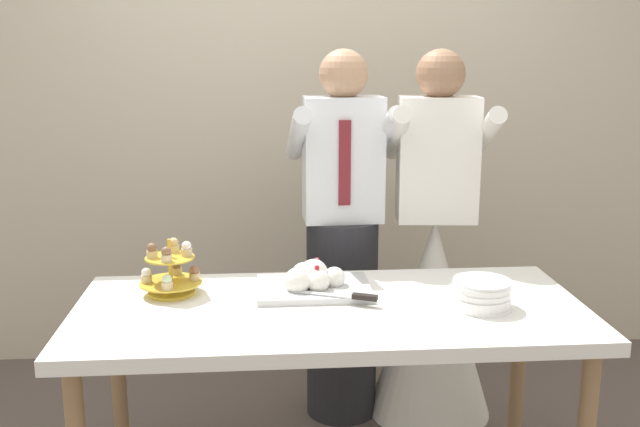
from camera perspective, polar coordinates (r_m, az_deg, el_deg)
name	(u,v)px	position (r m, az deg, el deg)	size (l,w,h in m)	color
rear_wall	(305,89)	(3.85, -1.15, 9.78)	(5.20, 0.10, 2.90)	beige
dessert_table	(330,325)	(2.60, 0.79, -8.79)	(1.80, 0.80, 0.78)	white
cupcake_stand	(171,272)	(2.72, -11.68, -4.55)	(0.23, 0.23, 0.21)	gold
main_cake_tray	(313,281)	(2.70, -0.57, -5.38)	(0.43, 0.36, 0.13)	silver
plate_stack	(481,294)	(2.60, 12.58, -6.21)	(0.21, 0.21, 0.10)	white
person_groom	(342,257)	(3.24, 1.76, -3.48)	(0.47, 0.50, 1.66)	#232328
person_bride	(433,292)	(3.33, 8.86, -6.14)	(0.56, 0.56, 1.66)	white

